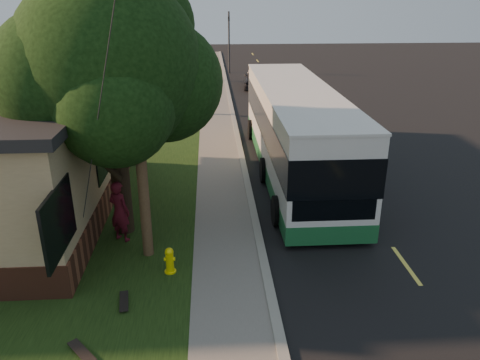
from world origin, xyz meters
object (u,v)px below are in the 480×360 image
at_px(bare_tree_far, 190,57).
at_px(skateboard_spare, 82,352).
at_px(bare_tree_near, 175,80).
at_px(dumpster, 20,166).
at_px(traffic_signal, 229,38).
at_px(utility_pole, 135,99).
at_px(fire_hydrant, 170,260).
at_px(distant_car, 257,77).
at_px(transit_bus, 295,128).
at_px(skateboard_main, 124,301).
at_px(skateboarder, 119,211).
at_px(leafy_tree, 111,68).

relative_size(bare_tree_far, skateboard_spare, 4.86).
xyz_separation_m(bare_tree_near, dumpster, (-5.56, -10.87, -1.48)).
bearing_deg(traffic_signal, utility_pole, -96.58).
distance_m(fire_hydrant, skateboard_spare, 3.45).
distance_m(fire_hydrant, traffic_signal, 34.25).
bearing_deg(utility_pole, distant_car, 77.52).
distance_m(fire_hydrant, transit_bus, 9.01).
height_order(traffic_signal, distant_car, traffic_signal).
distance_m(skateboard_main, distant_car, 28.60).
xyz_separation_m(bare_tree_far, skateboarder, (-1.21, -28.09, -0.97)).
height_order(fire_hydrant, skateboard_spare, fire_hydrant).
distance_m(traffic_signal, skateboard_main, 35.70).
xyz_separation_m(traffic_signal, dumpster, (-9.56, -26.87, -2.49)).
bearing_deg(bare_tree_near, skateboard_spare, -91.99).
bearing_deg(bare_tree_far, traffic_signal, 48.81).
distance_m(leafy_tree, bare_tree_near, 15.66).
bearing_deg(distant_car, bare_tree_far, 154.34).
distance_m(leafy_tree, skateboard_main, 6.44).
distance_m(utility_pole, dumpster, 9.30).
bearing_deg(fire_hydrant, transit_bus, 58.17).
relative_size(skateboard_main, distant_car, 0.18).
relative_size(bare_tree_far, transit_bus, 0.30).
height_order(skateboarder, dumpster, skateboarder).
bearing_deg(bare_tree_near, skateboarder, -92.52).
height_order(leafy_tree, dumpster, leafy_tree).
relative_size(utility_pole, skateboard_main, 10.52).
xyz_separation_m(utility_pole, transit_bus, (5.39, 6.56, -2.72)).
xyz_separation_m(leafy_tree, skateboard_spare, (-0.06, -5.67, -5.03)).
xyz_separation_m(fire_hydrant, utility_pole, (-0.71, 0.99, 4.20)).
height_order(skateboard_main, dumpster, dumpster).
height_order(bare_tree_near, dumpster, bare_tree_near).
distance_m(fire_hydrant, dumpster, 9.63).
distance_m(transit_bus, dumpster, 11.23).
bearing_deg(skateboard_spare, transit_bus, 59.13).
height_order(leafy_tree, skateboard_spare, leafy_tree).
bearing_deg(utility_pole, transit_bus, 50.57).
height_order(skateboard_spare, distant_car, distant_car).
bearing_deg(skateboard_main, skateboard_spare, -109.48).
bearing_deg(distant_car, skateboard_spare, -96.08).
relative_size(fire_hydrant, bare_tree_near, 0.17).
bearing_deg(bare_tree_far, bare_tree_near, -92.39).
bearing_deg(skateboarder, fire_hydrant, 160.58).
bearing_deg(bare_tree_far, transit_bus, -77.23).
bearing_deg(skateboard_spare, bare_tree_near, 88.01).
height_order(bare_tree_near, skateboarder, bare_tree_near).
relative_size(leafy_tree, dumpster, 4.51).
distance_m(bare_tree_far, transit_bus, 23.02).
bearing_deg(bare_tree_near, distant_car, 55.77).
xyz_separation_m(skateboarder, dumpster, (-4.85, 5.23, -0.36)).
relative_size(bare_tree_near, dumpster, 2.49).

